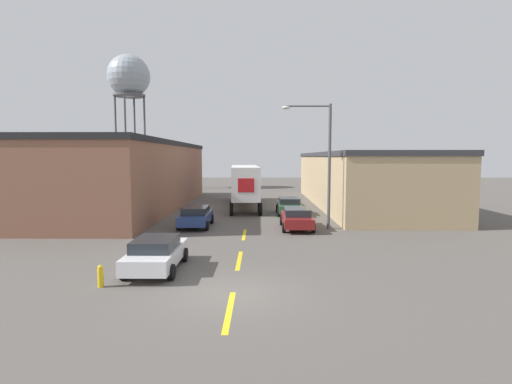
{
  "coord_description": "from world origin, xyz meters",
  "views": [
    {
      "loc": [
        0.95,
        -13.79,
        4.84
      ],
      "look_at": [
        0.72,
        12.14,
        2.55
      ],
      "focal_mm": 28.0,
      "sensor_mm": 36.0,
      "label": 1
    }
  ],
  "objects": [
    {
      "name": "ground_plane",
      "position": [
        0.0,
        0.0,
        0.0
      ],
      "size": [
        160.0,
        160.0,
        0.0
      ],
      "primitive_type": "plane",
      "color": "#56514C"
    },
    {
      "name": "road_centerline",
      "position": [
        0.0,
        4.58,
        0.0
      ],
      "size": [
        0.2,
        15.82,
        0.01
      ],
      "color": "yellow",
      "rests_on": "ground_plane"
    },
    {
      "name": "warehouse_left",
      "position": [
        -11.68,
        23.98,
        3.14
      ],
      "size": [
        10.37,
        29.31,
        6.27
      ],
      "color": "brown",
      "rests_on": "ground_plane"
    },
    {
      "name": "warehouse_right",
      "position": [
        10.97,
        26.26,
        2.65
      ],
      "size": [
        8.94,
        28.27,
        5.29
      ],
      "color": "tan",
      "rests_on": "ground_plane"
    },
    {
      "name": "semi_truck",
      "position": [
        -0.51,
        25.05,
        2.4
      ],
      "size": [
        3.39,
        14.21,
        3.98
      ],
      "rotation": [
        0.0,
        0.0,
        0.06
      ],
      "color": "navy",
      "rests_on": "ground_plane"
    },
    {
      "name": "parked_car_left_far",
      "position": [
        -3.46,
        13.55,
        0.75
      ],
      "size": [
        2.1,
        4.52,
        1.42
      ],
      "color": "navy",
      "rests_on": "ground_plane"
    },
    {
      "name": "parked_car_right_mid",
      "position": [
        3.46,
        12.8,
        0.75
      ],
      "size": [
        2.1,
        4.52,
        1.42
      ],
      "color": "maroon",
      "rests_on": "ground_plane"
    },
    {
      "name": "parked_car_right_far",
      "position": [
        3.46,
        19.64,
        0.75
      ],
      "size": [
        2.1,
        4.52,
        1.42
      ],
      "color": "#2D5B38",
      "rests_on": "ground_plane"
    },
    {
      "name": "parked_car_left_near",
      "position": [
        -3.46,
        2.9,
        0.75
      ],
      "size": [
        2.1,
        4.52,
        1.42
      ],
      "color": "silver",
      "rests_on": "ground_plane"
    },
    {
      "name": "water_tower",
      "position": [
        -18.39,
        46.22,
        16.52
      ],
      "size": [
        6.22,
        6.22,
        19.87
      ],
      "color": "#47474C",
      "rests_on": "ground_plane"
    },
    {
      "name": "street_lamp",
      "position": [
        5.2,
        12.83,
        4.89
      ],
      "size": [
        3.29,
        0.32,
        8.32
      ],
      "color": "#4C4C51",
      "rests_on": "ground_plane"
    },
    {
      "name": "fire_hydrant",
      "position": [
        -4.97,
        0.67,
        0.42
      ],
      "size": [
        0.22,
        0.22,
        0.84
      ],
      "color": "gold",
      "rests_on": "ground_plane"
    }
  ]
}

